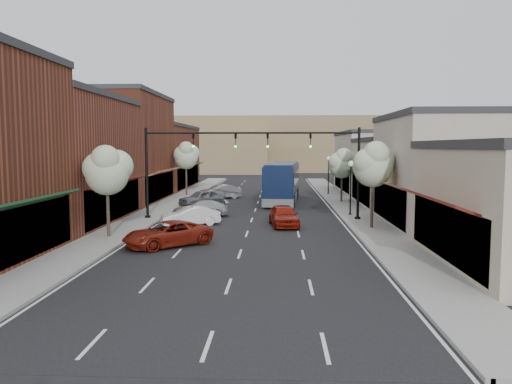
# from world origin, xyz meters

# --- Properties ---
(ground) EXTENTS (160.00, 160.00, 0.00)m
(ground) POSITION_xyz_m (0.00, 0.00, 0.00)
(ground) COLOR black
(ground) RESTS_ON ground
(sidewalk_left) EXTENTS (2.80, 73.00, 0.15)m
(sidewalk_left) POSITION_xyz_m (-8.40, 18.50, 0.07)
(sidewalk_left) COLOR gray
(sidewalk_left) RESTS_ON ground
(sidewalk_right) EXTENTS (2.80, 73.00, 0.15)m
(sidewalk_right) POSITION_xyz_m (8.40, 18.50, 0.07)
(sidewalk_right) COLOR gray
(sidewalk_right) RESTS_ON ground
(curb_left) EXTENTS (0.25, 73.00, 0.17)m
(curb_left) POSITION_xyz_m (-7.00, 18.50, 0.07)
(curb_left) COLOR gray
(curb_left) RESTS_ON ground
(curb_right) EXTENTS (0.25, 73.00, 0.17)m
(curb_right) POSITION_xyz_m (7.00, 18.50, 0.07)
(curb_right) COLOR gray
(curb_right) RESTS_ON ground
(bldg_left_midnear) EXTENTS (10.14, 14.10, 9.40)m
(bldg_left_midnear) POSITION_xyz_m (-14.23, 6.00, 4.66)
(bldg_left_midnear) COLOR brown
(bldg_left_midnear) RESTS_ON ground
(bldg_left_midfar) EXTENTS (10.14, 14.10, 10.90)m
(bldg_left_midfar) POSITION_xyz_m (-14.24, 20.00, 5.40)
(bldg_left_midfar) COLOR brown
(bldg_left_midfar) RESTS_ON ground
(bldg_left_far) EXTENTS (10.14, 18.10, 8.40)m
(bldg_left_far) POSITION_xyz_m (-14.22, 36.00, 4.16)
(bldg_left_far) COLOR brown
(bldg_left_far) RESTS_ON ground
(bldg_right_midnear) EXTENTS (9.14, 12.10, 7.90)m
(bldg_right_midnear) POSITION_xyz_m (13.72, 6.00, 3.91)
(bldg_right_midnear) COLOR #B9AC9E
(bldg_right_midnear) RESTS_ON ground
(bldg_right_midfar) EXTENTS (9.14, 12.10, 6.40)m
(bldg_right_midfar) POSITION_xyz_m (13.70, 18.00, 3.17)
(bldg_right_midfar) COLOR #B6AC91
(bldg_right_midfar) RESTS_ON ground
(bldg_right_far) EXTENTS (9.14, 16.10, 7.40)m
(bldg_right_far) POSITION_xyz_m (13.71, 32.00, 3.66)
(bldg_right_far) COLOR #B9AC9E
(bldg_right_far) RESTS_ON ground
(hill_far) EXTENTS (120.00, 30.00, 12.00)m
(hill_far) POSITION_xyz_m (0.00, 90.00, 6.00)
(hill_far) COLOR #7A6647
(hill_far) RESTS_ON ground
(hill_near) EXTENTS (50.00, 20.00, 8.00)m
(hill_near) POSITION_xyz_m (-25.00, 78.00, 4.00)
(hill_near) COLOR #7A6647
(hill_near) RESTS_ON ground
(signal_mast_right) EXTENTS (8.22, 0.46, 7.00)m
(signal_mast_right) POSITION_xyz_m (5.62, 8.00, 4.62)
(signal_mast_right) COLOR black
(signal_mast_right) RESTS_ON ground
(signal_mast_left) EXTENTS (8.22, 0.46, 7.00)m
(signal_mast_left) POSITION_xyz_m (-5.62, 8.00, 4.62)
(signal_mast_left) COLOR black
(signal_mast_left) RESTS_ON ground
(tree_right_near) EXTENTS (2.85, 2.65, 5.95)m
(tree_right_near) POSITION_xyz_m (8.35, 3.94, 4.45)
(tree_right_near) COLOR #47382B
(tree_right_near) RESTS_ON ground
(tree_right_far) EXTENTS (2.85, 2.65, 5.43)m
(tree_right_far) POSITION_xyz_m (8.35, 19.94, 3.99)
(tree_right_far) COLOR #47382B
(tree_right_far) RESTS_ON ground
(tree_left_near) EXTENTS (2.85, 2.65, 5.69)m
(tree_left_near) POSITION_xyz_m (-8.25, -0.06, 4.22)
(tree_left_near) COLOR #47382B
(tree_left_near) RESTS_ON ground
(tree_left_far) EXTENTS (2.85, 2.65, 6.13)m
(tree_left_far) POSITION_xyz_m (-8.25, 25.94, 4.60)
(tree_left_far) COLOR #47382B
(tree_left_far) RESTS_ON ground
(lamp_post_near) EXTENTS (0.44, 0.44, 4.44)m
(lamp_post_near) POSITION_xyz_m (7.80, 10.50, 3.01)
(lamp_post_near) COLOR black
(lamp_post_near) RESTS_ON ground
(lamp_post_far) EXTENTS (0.44, 0.44, 4.44)m
(lamp_post_far) POSITION_xyz_m (7.80, 28.00, 3.01)
(lamp_post_far) COLOR black
(lamp_post_far) RESTS_ON ground
(coach_bus) EXTENTS (3.82, 13.09, 3.94)m
(coach_bus) POSITION_xyz_m (2.46, 20.51, 2.05)
(coach_bus) COLOR #0E1939
(coach_bus) RESTS_ON ground
(red_hatchback) EXTENTS (2.34, 4.66, 1.52)m
(red_hatchback) POSITION_xyz_m (2.39, 5.15, 0.76)
(red_hatchback) COLOR maroon
(red_hatchback) RESTS_ON ground
(parked_car_a) EXTENTS (5.33, 5.09, 1.40)m
(parked_car_a) POSITION_xyz_m (-4.20, -2.15, 0.70)
(parked_car_a) COLOR maroon
(parked_car_a) RESTS_ON ground
(parked_car_b) EXTENTS (4.34, 3.03, 1.36)m
(parked_car_b) POSITION_xyz_m (-4.20, 5.18, 0.68)
(parked_car_b) COLOR silver
(parked_car_b) RESTS_ON ground
(parked_car_c) EXTENTS (4.75, 2.63, 1.30)m
(parked_car_c) POSITION_xyz_m (-4.20, 9.68, 0.65)
(parked_car_c) COLOR #A8A8AE
(parked_car_c) RESTS_ON ground
(parked_car_d) EXTENTS (4.61, 4.37, 1.55)m
(parked_car_d) POSITION_xyz_m (-5.09, 16.53, 0.77)
(parked_car_d) COLOR slate
(parked_car_d) RESTS_ON ground
(parked_car_e) EXTENTS (4.78, 3.60, 1.51)m
(parked_car_e) POSITION_xyz_m (-4.20, 23.22, 0.75)
(parked_car_e) COLOR #A1A0A6
(parked_car_e) RESTS_ON ground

